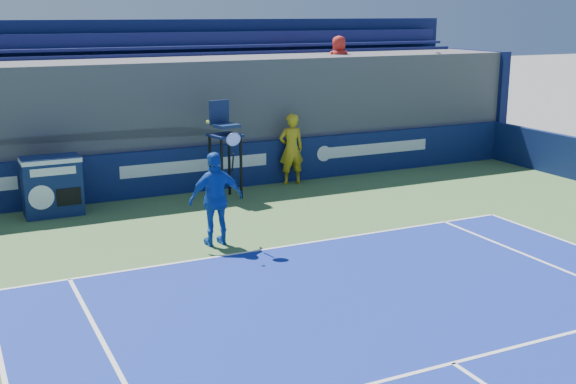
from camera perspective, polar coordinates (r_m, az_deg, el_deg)
name	(u,v)px	position (r m, az deg, el deg)	size (l,w,h in m)	color
ball_person	(291,149)	(19.71, 0.26, 3.43)	(0.71, 0.46, 1.94)	gold
back_hoarding	(195,169)	(19.08, -7.35, 1.78)	(20.40, 0.21, 1.20)	#0D1A4E
match_clock	(52,185)	(17.52, -18.15, 0.56)	(1.32, 0.74, 1.40)	#0F1F4E
umpire_chair	(224,139)	(18.12, -5.05, 4.18)	(0.82, 0.82, 2.48)	black
tennis_player	(216,199)	(14.54, -5.70, -0.54)	(1.12, 0.47, 2.57)	#164BB5
stadium_seating	(169,113)	(20.78, -9.35, 6.18)	(21.00, 4.05, 4.40)	#4C4B50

